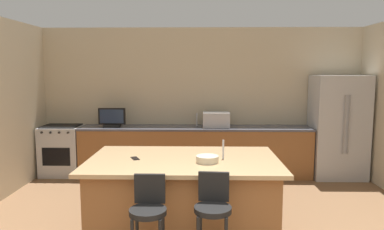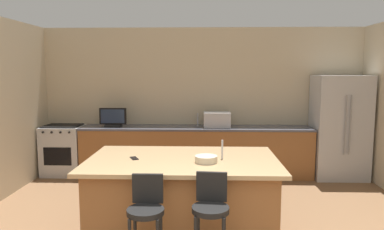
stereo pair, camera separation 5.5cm
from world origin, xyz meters
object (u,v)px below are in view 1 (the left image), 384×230
Objects in this scene: kitchen_island at (184,197)px; cell_phone at (135,158)px; range_oven at (62,150)px; bar_stool_right at (213,217)px; refrigerator at (338,127)px; microwave at (216,120)px; bar_stool_left at (148,219)px; tv_monitor at (112,118)px; fruit_bowl at (207,159)px.

cell_phone is at bearing -178.15° from kitchen_island.
range_oven is 0.93× the size of bar_stool_right.
refrigerator is 5.07m from range_oven.
refrigerator is at bearing 59.43° from bar_stool_right.
refrigerator is at bearing -1.10° from microwave.
refrigerator is at bearing 48.39° from bar_stool_left.
bar_stool_left is at bearing -102.72° from microwave.
tv_monitor is at bearing 108.54° from bar_stool_left.
kitchen_island reaches higher than range_oven.
tv_monitor is 0.49× the size of bar_stool_right.
fruit_bowl is (-0.04, 0.71, 0.37)m from bar_stool_right.
microwave is at bearing 178.90° from refrigerator.
kitchen_island is at bearing 148.03° from fruit_bowl.
bar_stool_right is at bearing 1.97° from bar_stool_left.
bar_stool_left is (-0.28, -0.90, 0.11)m from kitchen_island.
kitchen_island is at bearing -137.48° from refrigerator.
fruit_bowl is (0.27, -0.17, 0.49)m from kitchen_island.
bar_stool_right is (0.31, -0.87, 0.12)m from kitchen_island.
range_oven is 3.76× the size of fruit_bowl.
bar_stool_left reaches higher than cell_phone.
refrigerator is 1.86× the size of bar_stool_right.
bar_stool_right is (-2.37, -3.33, -0.33)m from refrigerator.
tv_monitor reaches higher than bar_stool_right.
refrigerator reaches higher than cell_phone.
tv_monitor reaches higher than range_oven.
range_oven is at bearing 121.44° from bar_stool_left.
refrigerator is 12.33× the size of cell_phone.
refrigerator reaches higher than fruit_bowl.
bar_stool_left is at bearing -107.48° from kitchen_island.
fruit_bowl reaches higher than cell_phone.
tv_monitor is 1.98× the size of fruit_bowl.
microwave is 3.20× the size of cell_phone.
bar_stool_right is at bearing -93.00° from microwave.
refrigerator is at bearing 12.42° from cell_phone.
refrigerator is at bearing -0.46° from range_oven.
bar_stool_right is at bearing -51.55° from range_oven.
microwave reaches higher than range_oven.
tv_monitor is at bearing 122.76° from fruit_bowl.
refrigerator is 3.85× the size of microwave.
range_oven is 3.14m from cell_phone.
tv_monitor reaches higher than cell_phone.
microwave is (-2.20, 0.04, 0.12)m from refrigerator.
refrigerator reaches higher than range_oven.
microwave reaches higher than fruit_bowl.
tv_monitor is at bearing 122.28° from bar_stool_right.
kitchen_island is at bearing -100.96° from microwave.
refrigerator reaches higher than microwave.
bar_stool_left is at bearing -97.70° from cell_phone.
kitchen_island is 0.72m from cell_phone.
microwave is at bearing 79.04° from kitchen_island.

